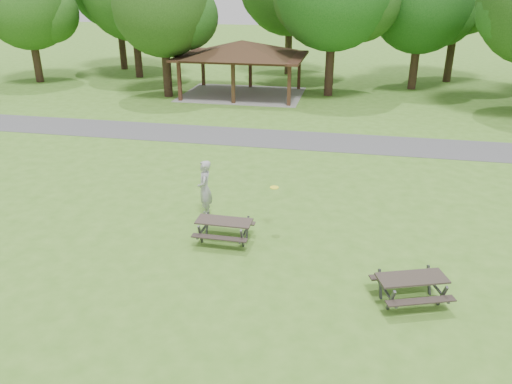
# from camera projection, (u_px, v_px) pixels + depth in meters

# --- Properties ---
(ground) EXTENTS (160.00, 160.00, 0.00)m
(ground) POSITION_uv_depth(u_px,v_px,m) (190.00, 292.00, 13.27)
(ground) COLOR #447722
(ground) RESTS_ON ground
(asphalt_path) EXTENTS (120.00, 3.20, 0.02)m
(asphalt_path) POSITION_uv_depth(u_px,v_px,m) (275.00, 139.00, 25.87)
(asphalt_path) COLOR #48484A
(asphalt_path) RESTS_ON ground
(pavilion) EXTENTS (8.60, 7.01, 3.76)m
(pavilion) POSITION_uv_depth(u_px,v_px,m) (242.00, 51.00, 34.39)
(pavilion) COLOR #391E14
(pavilion) RESTS_ON ground
(tree_row_b) EXTENTS (7.14, 6.80, 9.28)m
(tree_row_b) POSITION_uv_depth(u_px,v_px,m) (29.00, 7.00, 37.79)
(tree_row_b) COLOR #301E15
(tree_row_b) RESTS_ON ground
(tree_row_d) EXTENTS (6.93, 6.60, 9.27)m
(tree_row_d) POSITION_uv_depth(u_px,v_px,m) (164.00, 9.00, 32.88)
(tree_row_d) COLOR black
(tree_row_d) RESTS_ON ground
(tree_row_f) EXTENTS (7.35, 7.00, 9.55)m
(tree_row_f) POSITION_uv_depth(u_px,v_px,m) (423.00, 6.00, 35.18)
(tree_row_f) COLOR #321F16
(tree_row_f) RESTS_ON ground
(picnic_table_middle) EXTENTS (1.75, 1.43, 0.75)m
(picnic_table_middle) POSITION_uv_depth(u_px,v_px,m) (224.00, 225.00, 15.62)
(picnic_table_middle) COLOR #322924
(picnic_table_middle) RESTS_ON ground
(picnic_table_far) EXTENTS (2.12, 1.91, 0.76)m
(picnic_table_far) POSITION_uv_depth(u_px,v_px,m) (411.00, 283.00, 12.67)
(picnic_table_far) COLOR #2D2620
(picnic_table_far) RESTS_ON ground
(frisbee_in_flight) EXTENTS (0.38, 0.38, 0.02)m
(frisbee_in_flight) POSITION_uv_depth(u_px,v_px,m) (274.00, 187.00, 15.89)
(frisbee_in_flight) COLOR #FFF928
(frisbee_in_flight) RESTS_ON ground
(frisbee_thrower) EXTENTS (0.63, 0.82, 2.03)m
(frisbee_thrower) POSITION_uv_depth(u_px,v_px,m) (205.00, 189.00, 17.16)
(frisbee_thrower) COLOR #9D9D9F
(frisbee_thrower) RESTS_ON ground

